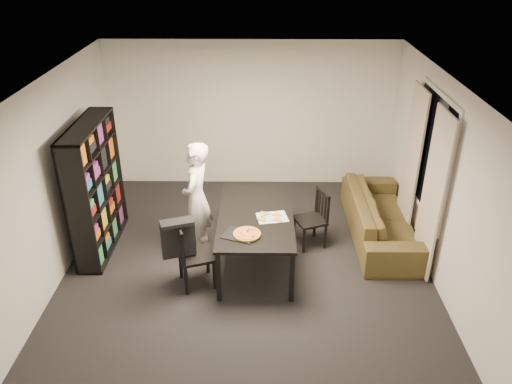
{
  "coord_description": "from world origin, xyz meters",
  "views": [
    {
      "loc": [
        0.19,
        -5.62,
        4.17
      ],
      "look_at": [
        0.12,
        0.32,
        1.05
      ],
      "focal_mm": 35.0,
      "sensor_mm": 36.0,
      "label": 1
    }
  ],
  "objects_px": {
    "baking_tray": "(240,235)",
    "sofa": "(381,217)",
    "dining_table": "(256,219)",
    "chair_right": "(316,214)",
    "pepperoni_pizza": "(247,234)",
    "bookshelf": "(95,188)",
    "person": "(197,198)",
    "chair_left": "(189,251)"
  },
  "relations": [
    {
      "from": "chair_left",
      "to": "person",
      "type": "height_order",
      "value": "person"
    },
    {
      "from": "bookshelf",
      "to": "person",
      "type": "bearing_deg",
      "value": -2.61
    },
    {
      "from": "bookshelf",
      "to": "dining_table",
      "type": "distance_m",
      "value": 2.32
    },
    {
      "from": "dining_table",
      "to": "baking_tray",
      "type": "relative_size",
      "value": 4.55
    },
    {
      "from": "chair_right",
      "to": "pepperoni_pizza",
      "type": "bearing_deg",
      "value": -65.57
    },
    {
      "from": "chair_left",
      "to": "pepperoni_pizza",
      "type": "relative_size",
      "value": 2.65
    },
    {
      "from": "dining_table",
      "to": "person",
      "type": "height_order",
      "value": "person"
    },
    {
      "from": "person",
      "to": "baking_tray",
      "type": "bearing_deg",
      "value": 46.9
    },
    {
      "from": "chair_right",
      "to": "person",
      "type": "xyz_separation_m",
      "value": [
        -1.71,
        -0.15,
        0.34
      ]
    },
    {
      "from": "dining_table",
      "to": "sofa",
      "type": "relative_size",
      "value": 0.8
    },
    {
      "from": "baking_tray",
      "to": "sofa",
      "type": "xyz_separation_m",
      "value": [
        2.09,
        1.21,
        -0.43
      ]
    },
    {
      "from": "bookshelf",
      "to": "sofa",
      "type": "relative_size",
      "value": 0.84
    },
    {
      "from": "chair_left",
      "to": "person",
      "type": "bearing_deg",
      "value": -19.69
    },
    {
      "from": "bookshelf",
      "to": "person",
      "type": "height_order",
      "value": "bookshelf"
    },
    {
      "from": "chair_right",
      "to": "dining_table",
      "type": "bearing_deg",
      "value": -83.15
    },
    {
      "from": "chair_left",
      "to": "sofa",
      "type": "bearing_deg",
      "value": -84.57
    },
    {
      "from": "dining_table",
      "to": "bookshelf",
      "type": "bearing_deg",
      "value": 170.63
    },
    {
      "from": "person",
      "to": "dining_table",
      "type": "bearing_deg",
      "value": 78.86
    },
    {
      "from": "pepperoni_pizza",
      "to": "sofa",
      "type": "distance_m",
      "value": 2.39
    },
    {
      "from": "pepperoni_pizza",
      "to": "sofa",
      "type": "xyz_separation_m",
      "value": [
        2.0,
        1.23,
        -0.45
      ]
    },
    {
      "from": "dining_table",
      "to": "person",
      "type": "distance_m",
      "value": 0.91
    },
    {
      "from": "chair_right",
      "to": "sofa",
      "type": "xyz_separation_m",
      "value": [
        1.03,
        0.23,
        -0.16
      ]
    },
    {
      "from": "chair_right",
      "to": "person",
      "type": "distance_m",
      "value": 1.74
    },
    {
      "from": "bookshelf",
      "to": "sofa",
      "type": "bearing_deg",
      "value": 4.37
    },
    {
      "from": "person",
      "to": "sofa",
      "type": "relative_size",
      "value": 0.74
    },
    {
      "from": "chair_right",
      "to": "pepperoni_pizza",
      "type": "relative_size",
      "value": 2.48
    },
    {
      "from": "pepperoni_pizza",
      "to": "person",
      "type": "bearing_deg",
      "value": 130.98
    },
    {
      "from": "chair_left",
      "to": "dining_table",
      "type": "bearing_deg",
      "value": -76.13
    },
    {
      "from": "bookshelf",
      "to": "chair_right",
      "type": "distance_m",
      "value": 3.17
    },
    {
      "from": "bookshelf",
      "to": "dining_table",
      "type": "height_order",
      "value": "bookshelf"
    },
    {
      "from": "bookshelf",
      "to": "person",
      "type": "relative_size",
      "value": 1.14
    },
    {
      "from": "sofa",
      "to": "baking_tray",
      "type": "bearing_deg",
      "value": 120.06
    },
    {
      "from": "chair_right",
      "to": "bookshelf",
      "type": "bearing_deg",
      "value": -109.62
    },
    {
      "from": "person",
      "to": "baking_tray",
      "type": "relative_size",
      "value": 4.17
    },
    {
      "from": "baking_tray",
      "to": "sofa",
      "type": "relative_size",
      "value": 0.18
    },
    {
      "from": "person",
      "to": "sofa",
      "type": "distance_m",
      "value": 2.8
    },
    {
      "from": "dining_table",
      "to": "baking_tray",
      "type": "bearing_deg",
      "value": -110.93
    },
    {
      "from": "baking_tray",
      "to": "sofa",
      "type": "height_order",
      "value": "baking_tray"
    },
    {
      "from": "dining_table",
      "to": "pepperoni_pizza",
      "type": "xyz_separation_m",
      "value": [
        -0.11,
        -0.53,
        0.09
      ]
    },
    {
      "from": "dining_table",
      "to": "baking_tray",
      "type": "distance_m",
      "value": 0.56
    },
    {
      "from": "chair_right",
      "to": "baking_tray",
      "type": "relative_size",
      "value": 2.17
    },
    {
      "from": "bookshelf",
      "to": "baking_tray",
      "type": "distance_m",
      "value": 2.27
    }
  ]
}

